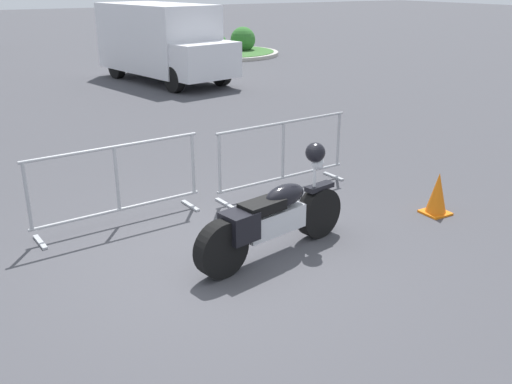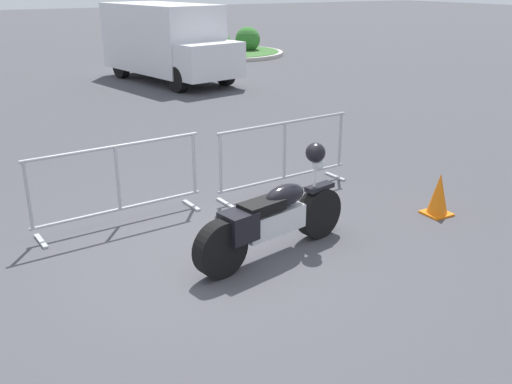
% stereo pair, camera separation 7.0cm
% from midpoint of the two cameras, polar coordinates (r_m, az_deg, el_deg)
% --- Properties ---
extents(ground_plane, '(120.00, 120.00, 0.00)m').
position_cam_midpoint_polar(ground_plane, '(6.67, -3.18, -6.55)').
color(ground_plane, '#424247').
extents(motorcycle, '(2.16, 0.61, 1.23)m').
position_cam_midpoint_polar(motorcycle, '(6.53, 2.04, -2.56)').
color(motorcycle, black).
rests_on(motorcycle, ground).
extents(crowd_barrier_near, '(2.32, 0.61, 1.07)m').
position_cam_midpoint_polar(crowd_barrier_near, '(7.55, -13.36, 0.83)').
color(crowd_barrier_near, '#9EA0A5').
rests_on(crowd_barrier_near, ground).
extents(crowd_barrier_far, '(2.32, 0.61, 1.07)m').
position_cam_midpoint_polar(crowd_barrier_far, '(8.55, 3.09, 3.70)').
color(crowd_barrier_far, '#9EA0A5').
rests_on(crowd_barrier_far, ground).
extents(delivery_van, '(2.89, 5.29, 2.31)m').
position_cam_midpoint_polar(delivery_van, '(18.38, -8.87, 14.77)').
color(delivery_van, silver).
rests_on(delivery_van, ground).
extents(planter_island, '(4.71, 4.71, 1.11)m').
position_cam_midpoint_polar(planter_island, '(24.63, -2.46, 14.11)').
color(planter_island, '#ADA89E').
rests_on(planter_island, ground).
extents(traffic_cone, '(0.34, 0.34, 0.59)m').
position_cam_midpoint_polar(traffic_cone, '(8.11, 18.04, -0.26)').
color(traffic_cone, orange).
rests_on(traffic_cone, ground).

